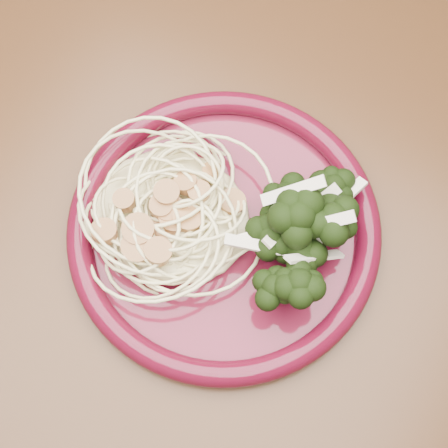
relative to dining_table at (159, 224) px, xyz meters
name	(u,v)px	position (x,y,z in m)	size (l,w,h in m)	color
dining_table	(159,224)	(0.00, 0.00, 0.00)	(1.20, 0.80, 0.75)	#472814
dinner_plate	(224,228)	(0.08, -0.01, 0.11)	(0.34, 0.34, 0.02)	#540F21
spaghetti_pile	(171,210)	(0.04, -0.02, 0.12)	(0.15, 0.13, 0.03)	beige
scallop_cluster	(168,193)	(0.04, -0.02, 0.16)	(0.13, 0.13, 0.04)	#AA723B
broccoli_pile	(291,235)	(0.14, 0.01, 0.13)	(0.09, 0.15, 0.05)	black
onion_garnish	(295,221)	(0.14, 0.01, 0.16)	(0.06, 0.10, 0.05)	beige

